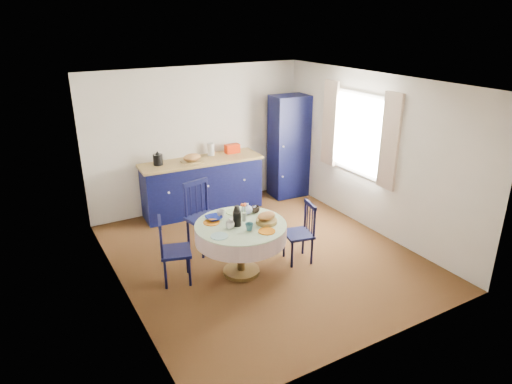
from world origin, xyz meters
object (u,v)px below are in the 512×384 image
at_px(kitchen_counter, 202,185).
at_px(dining_table, 241,232).
at_px(chair_right, 301,232).
at_px(chair_left, 172,250).
at_px(mug_b, 249,227).
at_px(mug_d, 221,214).
at_px(mug_c, 255,210).
at_px(pantry_cabinet, 289,147).
at_px(mug_a, 230,225).
at_px(cobalt_bowl, 214,218).
at_px(chair_far, 203,216).

bearing_deg(kitchen_counter, dining_table, -96.71).
distance_m(dining_table, chair_right, 0.91).
bearing_deg(chair_left, mug_b, -101.82).
bearing_deg(kitchen_counter, mug_d, -102.38).
distance_m(chair_right, mug_c, 0.72).
xyz_separation_m(kitchen_counter, pantry_cabinet, (1.76, -0.11, 0.47)).
xyz_separation_m(dining_table, mug_c, (0.34, 0.23, 0.17)).
xyz_separation_m(chair_left, mug_a, (0.69, -0.30, 0.32)).
bearing_deg(chair_right, mug_d, -100.61).
distance_m(kitchen_counter, mug_a, 2.35).
xyz_separation_m(chair_right, mug_c, (-0.54, 0.34, 0.34)).
xyz_separation_m(pantry_cabinet, chair_left, (-3.03, -1.85, -0.51)).
relative_size(kitchen_counter, chair_right, 2.49).
bearing_deg(cobalt_bowl, mug_d, 15.01).
distance_m(pantry_cabinet, dining_table, 3.04).
bearing_deg(mug_d, kitchen_counter, 74.36).
relative_size(chair_left, mug_a, 7.87).
relative_size(dining_table, mug_b, 11.60).
bearing_deg(mug_b, chair_far, 98.30).
distance_m(chair_left, mug_b, 1.05).
bearing_deg(dining_table, cobalt_bowl, 131.47).
height_order(chair_left, mug_c, chair_left).
xyz_separation_m(mug_b, mug_d, (-0.14, 0.54, 0.00)).
bearing_deg(cobalt_bowl, chair_far, 80.75).
distance_m(kitchen_counter, dining_table, 2.26).
xyz_separation_m(kitchen_counter, mug_a, (-0.58, -2.26, 0.29)).
bearing_deg(dining_table, mug_d, 113.39).
bearing_deg(mug_d, chair_far, 92.09).
relative_size(kitchen_counter, mug_a, 18.90).
bearing_deg(chair_right, chair_far, -121.42).
bearing_deg(dining_table, mug_a, -168.20).
relative_size(kitchen_counter, chair_far, 2.07).
xyz_separation_m(pantry_cabinet, mug_b, (-2.15, -2.33, -0.18)).
relative_size(chair_far, cobalt_bowl, 4.71).
xyz_separation_m(kitchen_counter, mug_d, (-0.53, -1.90, 0.29)).
height_order(chair_right, mug_a, chair_right).
bearing_deg(mug_c, pantry_cabinet, 46.24).
bearing_deg(mug_d, pantry_cabinet, 37.95).
relative_size(chair_right, mug_b, 8.35).
relative_size(pantry_cabinet, mug_d, 17.65).
distance_m(dining_table, chair_left, 0.92).
bearing_deg(chair_far, mug_a, -104.19).
bearing_deg(pantry_cabinet, mug_b, -128.59).
height_order(mug_c, mug_d, mug_d).
distance_m(mug_b, mug_d, 0.56).
bearing_deg(cobalt_bowl, mug_a, -77.22).
bearing_deg(mug_c, dining_table, -146.73).
distance_m(chair_left, chair_far, 0.96).
distance_m(kitchen_counter, chair_far, 1.44).
xyz_separation_m(chair_right, mug_b, (-0.89, -0.10, 0.34)).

